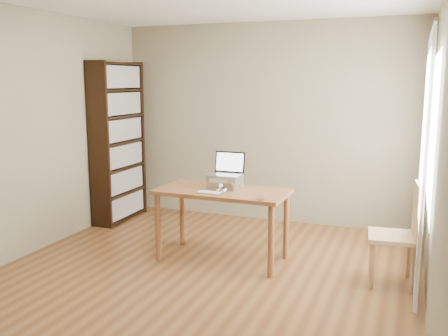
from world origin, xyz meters
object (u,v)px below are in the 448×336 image
bookshelf (118,142)px  chair (402,231)px  keyboard (210,193)px  laptop (227,169)px  cat (229,182)px  desk (222,199)px

bookshelf → chair: size_ratio=2.19×
bookshelf → chair: bearing=-15.5°
keyboard → chair: 1.83m
laptop → cat: 0.14m
keyboard → cat: bearing=81.3°
laptop → keyboard: (-0.05, -0.36, -0.18)m
bookshelf → keyboard: size_ratio=7.99×
keyboard → chair: chair is taller
desk → laptop: (-0.00, 0.14, 0.29)m
bookshelf → keyboard: (1.80, -1.18, -0.29)m
laptop → keyboard: 0.40m
cat → desk: bearing=-103.4°
keyboard → chair: (1.80, 0.18, -0.24)m
chair → bookshelf: bearing=158.6°
bookshelf → laptop: 2.03m
desk → cat: size_ratio=2.85×
laptop → keyboard: laptop is taller
desk → cat: cat is taller
desk → cat: bearing=77.8°
desk → laptop: 0.33m
cat → chair: (1.73, -0.15, -0.29)m
bookshelf → keyboard: bearing=-33.2°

